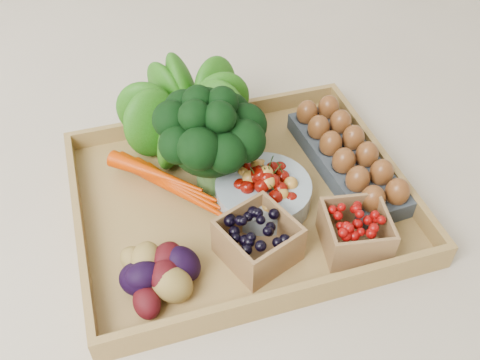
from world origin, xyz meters
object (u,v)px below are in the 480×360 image
object	(u,v)px
tray	(240,201)
cherry_bowl	(263,193)
broccoli	(211,156)
egg_carton	(346,162)

from	to	relation	value
tray	cherry_bowl	size ratio (longest dim) A/B	3.40
tray	broccoli	distance (m)	0.10
broccoli	egg_carton	size ratio (longest dim) A/B	0.62
tray	cherry_bowl	world-z (taller)	cherry_bowl
cherry_bowl	egg_carton	distance (m)	0.17
broccoli	cherry_bowl	xyz separation A→B (m)	(0.07, -0.06, -0.05)
tray	broccoli	world-z (taller)	broccoli
egg_carton	broccoli	bearing A→B (deg)	169.45
broccoli	egg_carton	bearing A→B (deg)	-6.97
tray	egg_carton	size ratio (longest dim) A/B	1.90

